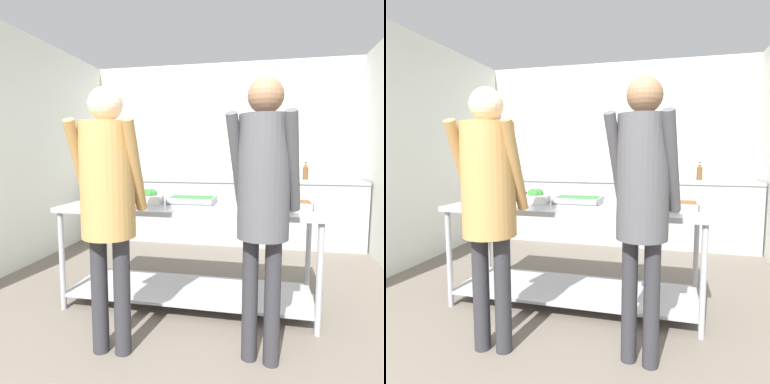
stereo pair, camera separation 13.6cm
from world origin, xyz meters
The scene contains 12 objects.
wall_rear centered at (0.00, 4.19, 1.32)m, with size 4.12×0.06×2.65m.
wall_left centered at (-2.03, 2.10, 1.32)m, with size 0.06×4.31×2.65m.
back_counter centered at (0.00, 3.82, 0.47)m, with size 3.96×0.65×0.93m.
serving_counter centered at (0.05, 1.63, 0.58)m, with size 2.11×0.75×0.86m.
sauce_pan centered at (-0.70, 1.67, 0.91)m, with size 0.46×0.32×0.09m.
broccoli_bowl centered at (-0.31, 1.67, 0.91)m, with size 0.25×0.25×0.12m.
serving_tray_roast centered at (0.05, 1.75, 0.89)m, with size 0.40×0.29×0.05m.
plate_stack centered at (0.42, 1.67, 0.89)m, with size 0.27×0.27×0.05m.
serving_tray_vegetables centered at (0.81, 1.66, 0.89)m, with size 0.44×0.28×0.05m.
guest_serving_left centered at (0.66, 0.91, 1.09)m, with size 0.45×0.40×1.73m.
guest_serving_right centered at (-0.29, 0.81, 1.06)m, with size 0.45×0.35×1.70m.
water_bottle centered at (1.22, 3.89, 1.04)m, with size 0.08×0.08×0.25m.
Camera 1 is at (0.67, -1.14, 1.30)m, focal length 32.00 mm.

